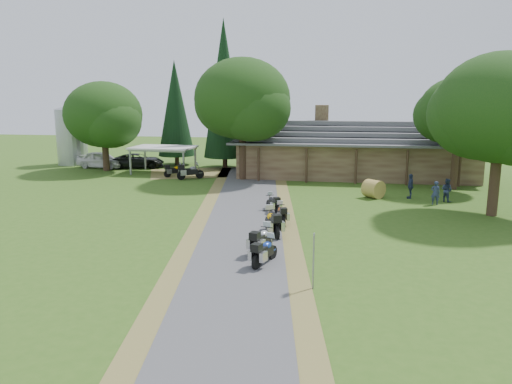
% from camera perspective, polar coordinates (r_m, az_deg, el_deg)
% --- Properties ---
extents(ground, '(120.00, 120.00, 0.00)m').
position_cam_1_polar(ground, '(22.88, -2.20, -7.29)').
color(ground, '#335818').
rests_on(ground, ground).
extents(driveway, '(51.95, 51.95, 0.00)m').
position_cam_1_polar(driveway, '(26.72, -1.59, -4.54)').
color(driveway, '#3F3F42').
rests_on(driveway, ground).
extents(lodge, '(21.40, 9.40, 4.90)m').
position_cam_1_polar(lodge, '(45.56, 11.20, 4.97)').
color(lodge, brown).
rests_on(lodge, ground).
extents(silo, '(3.32, 3.32, 6.10)m').
position_cam_1_polar(silo, '(54.87, -20.33, 6.15)').
color(silo, gray).
rests_on(silo, ground).
extents(carport, '(5.80, 4.02, 2.44)m').
position_cam_1_polar(carport, '(46.78, -10.53, 3.63)').
color(carport, silver).
rests_on(carport, ground).
extents(car_white_sedan, '(3.46, 6.47, 2.05)m').
position_cam_1_polar(car_white_sedan, '(51.42, -17.28, 3.77)').
color(car_white_sedan, silver).
rests_on(car_white_sedan, ground).
extents(car_dark_suv, '(3.49, 5.88, 2.11)m').
position_cam_1_polar(car_dark_suv, '(50.66, -13.35, 3.90)').
color(car_dark_suv, black).
rests_on(car_dark_suv, ground).
extents(motorcycle_row_a, '(1.20, 1.94, 1.27)m').
position_cam_1_polar(motorcycle_row_a, '(21.58, 1.01, -6.67)').
color(motorcycle_row_a, '#17369A').
rests_on(motorcycle_row_a, ground).
extents(motorcycle_row_b, '(1.15, 2.05, 1.33)m').
position_cam_1_polar(motorcycle_row_b, '(23.10, 0.68, -5.36)').
color(motorcycle_row_b, '#A9AAB1').
rests_on(motorcycle_row_b, ground).
extents(motorcycle_row_c, '(1.46, 2.24, 1.46)m').
position_cam_1_polar(motorcycle_row_c, '(25.92, 1.86, -3.37)').
color(motorcycle_row_c, '#E9A506').
rests_on(motorcycle_row_c, ground).
extents(motorcycle_row_d, '(1.03, 1.83, 1.19)m').
position_cam_1_polar(motorcycle_row_d, '(28.25, 2.92, -2.43)').
color(motorcycle_row_d, '#BB511E').
rests_on(motorcycle_row_d, ground).
extents(motorcycle_row_e, '(1.31, 1.75, 1.16)m').
position_cam_1_polar(motorcycle_row_e, '(31.05, 1.93, -1.20)').
color(motorcycle_row_e, black).
rests_on(motorcycle_row_e, ground).
extents(motorcycle_carport_a, '(1.77, 1.57, 1.23)m').
position_cam_1_polar(motorcycle_carport_a, '(44.53, -9.25, 2.51)').
color(motorcycle_carport_a, '#D18E00').
rests_on(motorcycle_carport_a, ground).
extents(motorcycle_carport_b, '(2.14, 1.72, 1.44)m').
position_cam_1_polar(motorcycle_carport_b, '(43.09, -7.50, 2.41)').
color(motorcycle_carport_b, slate).
rests_on(motorcycle_carport_b, ground).
extents(person_a, '(0.55, 0.42, 1.86)m').
position_cam_1_polar(person_a, '(34.95, 19.83, 0.12)').
color(person_a, navy).
rests_on(person_a, ground).
extents(person_b, '(0.65, 0.65, 1.87)m').
position_cam_1_polar(person_b, '(36.18, 20.98, 0.41)').
color(person_b, navy).
rests_on(person_b, ground).
extents(person_c, '(0.49, 0.63, 2.04)m').
position_cam_1_polar(person_c, '(36.48, 17.25, 0.87)').
color(person_c, navy).
rests_on(person_c, ground).
extents(hay_bale, '(1.74, 1.73, 1.28)m').
position_cam_1_polar(hay_bale, '(36.03, 13.28, 0.34)').
color(hay_bale, olive).
rests_on(hay_bale, ground).
extents(sign_post, '(0.39, 0.07, 2.18)m').
position_cam_1_polar(sign_post, '(18.95, 6.59, -7.87)').
color(sign_post, gray).
rests_on(sign_post, ground).
extents(oak_lodge_left, '(7.98, 7.98, 10.97)m').
position_cam_1_polar(oak_lodge_left, '(42.11, -1.56, 8.82)').
color(oak_lodge_left, '#123610').
rests_on(oak_lodge_left, ground).
extents(oak_lodge_right, '(5.92, 5.92, 9.67)m').
position_cam_1_polar(oak_lodge_right, '(40.72, 22.07, 7.01)').
color(oak_lodge_right, '#123610').
rests_on(oak_lodge_right, ground).
extents(oak_driveway, '(7.59, 7.59, 10.38)m').
position_cam_1_polar(oak_driveway, '(32.67, 26.06, 6.47)').
color(oak_driveway, '#123610').
rests_on(oak_driveway, ground).
extents(oak_silo, '(7.23, 7.23, 8.54)m').
position_cam_1_polar(oak_silo, '(49.31, -16.98, 7.28)').
color(oak_silo, '#123610').
rests_on(oak_silo, ground).
extents(cedar_near, '(4.12, 4.12, 14.26)m').
position_cam_1_polar(cedar_near, '(49.10, -3.65, 11.07)').
color(cedar_near, black).
rests_on(cedar_near, ground).
extents(cedar_far, '(3.70, 3.70, 10.55)m').
position_cam_1_polar(cedar_far, '(51.71, -9.18, 8.90)').
color(cedar_far, black).
rests_on(cedar_far, ground).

